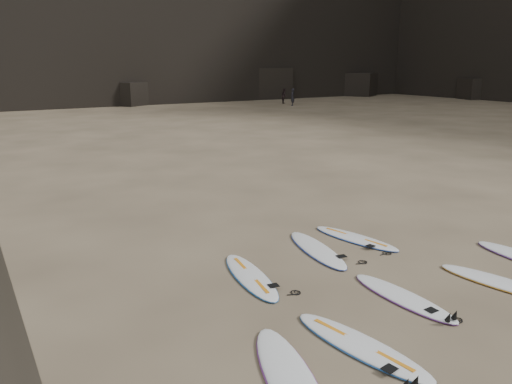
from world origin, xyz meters
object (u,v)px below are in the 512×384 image
surfboard_3 (501,283)px  surfboard_6 (317,249)px  surfboard_5 (250,276)px  person_b (284,96)px  surfboard_7 (355,238)px  surfboard_1 (361,345)px  surfboard_2 (403,297)px  person_a (292,97)px  surfboard_0 (290,378)px

surfboard_3 → surfboard_6: 3.93m
surfboard_5 → person_b: person_b is taller
surfboard_6 → surfboard_7: size_ratio=1.05×
surfboard_1 → surfboard_2: 2.01m
surfboard_3 → person_a: (20.58, 36.37, 0.81)m
surfboard_1 → person_b: person_b is taller
surfboard_2 → person_b: person_b is taller
surfboard_5 → surfboard_6: size_ratio=0.97×
surfboard_1 → person_a: person_a is taller
person_a → person_b: (0.91, 2.77, -0.07)m
surfboard_7 → surfboard_2: bearing=-128.4°
surfboard_2 → surfboard_6: size_ratio=0.93×
person_b → person_a: bearing=-169.8°
surfboard_0 → surfboard_6: size_ratio=1.06×
surfboard_3 → surfboard_6: size_ratio=0.97×
surfboard_6 → surfboard_3: bearing=-47.8°
surfboard_5 → person_b: size_ratio=1.60×
surfboard_5 → person_a: person_a is taller
person_a → person_b: 2.92m
surfboard_3 → person_b: bearing=49.1°
person_b → surfboard_7: bearing=176.5°
surfboard_3 → person_b: person_b is taller
surfboard_5 → person_a: 41.62m
surfboard_6 → person_a: (22.60, 32.99, 0.81)m
surfboard_0 → surfboard_2: size_ratio=1.14×
surfboard_1 → surfboard_7: bearing=39.7°
surfboard_6 → surfboard_7: 1.31m
surfboard_6 → person_a: 40.00m
surfboard_3 → surfboard_6: surfboard_6 is taller
surfboard_7 → surfboard_0: bearing=-152.6°
surfboard_1 → person_b: bearing=48.1°
surfboard_3 → surfboard_6: (-2.02, 3.37, 0.00)m
surfboard_1 → surfboard_3: size_ratio=1.03×
person_a → surfboard_6: bearing=-10.4°
surfboard_6 → person_b: (23.51, 35.76, 0.74)m
surfboard_1 → surfboard_7: (3.27, 3.73, -0.00)m
surfboard_5 → surfboard_2: bearing=-39.9°
surfboard_3 → surfboard_7: 3.56m
surfboard_0 → person_a: person_a is taller
surfboard_5 → surfboard_6: surfboard_6 is taller
person_a → person_b: size_ratio=1.08×
surfboard_1 → person_b: size_ratio=1.65×
surfboard_6 → surfboard_7: surfboard_6 is taller
surfboard_5 → surfboard_0: bearing=-102.0°
surfboard_3 → person_a: 41.79m
surfboard_1 → surfboard_2: (1.83, 0.83, -0.00)m
surfboard_2 → surfboard_7: surfboard_7 is taller
surfboard_3 → surfboard_0: bearing=171.7°
surfboard_2 → surfboard_3: (2.16, -0.59, 0.00)m
surfboard_1 → surfboard_6: bearing=52.5°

